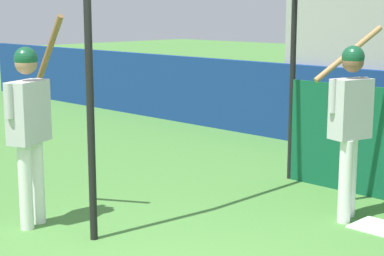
% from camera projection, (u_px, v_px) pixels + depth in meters
% --- Properties ---
extents(batting_cage, '(3.10, 3.14, 3.08)m').
position_uv_depth(batting_cage, '(380.00, 91.00, 6.41)').
color(batting_cage, black).
rests_on(batting_cage, ground).
extents(home_plate, '(0.44, 0.44, 0.02)m').
position_uv_depth(home_plate, '(377.00, 227.00, 6.30)').
color(home_plate, white).
rests_on(home_plate, ground).
extents(player_batter, '(0.60, 0.93, 1.95)m').
position_uv_depth(player_batter, '(350.00, 116.00, 6.36)').
color(player_batter, white).
rests_on(player_batter, ground).
extents(player_waiting, '(0.60, 0.65, 2.07)m').
position_uv_depth(player_waiting, '(29.00, 119.00, 6.17)').
color(player_waiting, white).
rests_on(player_waiting, ground).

